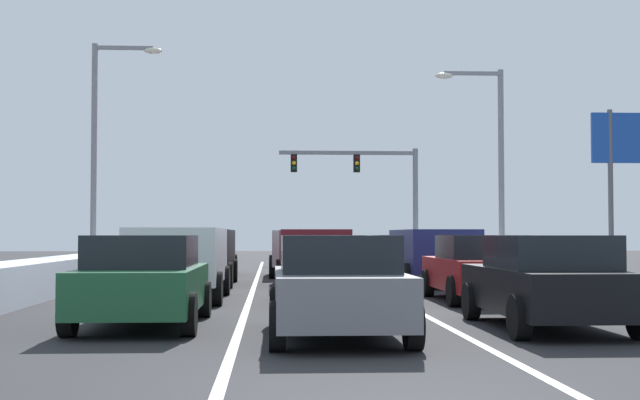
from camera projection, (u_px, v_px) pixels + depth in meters
ground_plane at (317, 292)px, 23.50m from camera, size 120.00×120.00×0.00m
lane_stripe_between_right_lane_and_center_lane at (365, 284)px, 27.63m from camera, size 0.14×44.52×0.01m
lane_stripe_between_center_lane_and_left_lane at (255, 284)px, 27.44m from camera, size 0.14×44.52×0.01m
snow_bank_right_shoulder at (533, 276)px, 27.93m from camera, size 1.95×44.52×0.46m
snow_bank_left_shoulder at (81, 270)px, 27.17m from camera, size 1.39×44.52×0.88m
sedan_black_right_lane_nearest at (547, 282)px, 14.37m from camera, size 2.00×4.50×1.51m
sedan_red_right_lane_second at (479, 268)px, 20.30m from camera, size 2.00×4.50×1.51m
suv_navy_right_lane_third at (433, 252)px, 26.47m from camera, size 2.16×4.90×1.67m
sedan_tan_right_lane_fourth at (398, 255)px, 32.80m from camera, size 2.00×4.50×1.51m
sedan_gray_center_lane_nearest at (337, 286)px, 13.14m from camera, size 2.00×4.50×1.51m
sedan_charcoal_center_lane_second at (323, 269)px, 19.64m from camera, size 2.00×4.50×1.51m
suv_maroon_center_lane_third at (313, 252)px, 26.61m from camera, size 2.16×4.90×1.67m
suv_silver_center_lane_fourth at (299, 249)px, 32.57m from camera, size 2.16×4.90×1.67m
sedan_green_left_lane_nearest at (143, 280)px, 14.75m from camera, size 2.00×4.50×1.51m
suv_white_left_lane_second at (180, 256)px, 20.63m from camera, size 2.16×4.90×1.67m
suv_black_left_lane_third at (199, 251)px, 26.84m from camera, size 2.16×4.90×1.67m
suv_red_left_lane_fourth at (207, 248)px, 33.77m from camera, size 2.16×4.90×1.67m
traffic_light_gantry at (373, 180)px, 48.13m from camera, size 7.54×0.47×6.20m
street_lamp_right_mid at (492, 151)px, 34.17m from camera, size 2.66×0.36×7.88m
street_lamp_left_mid at (103, 137)px, 33.78m from camera, size 2.66×0.36×8.80m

